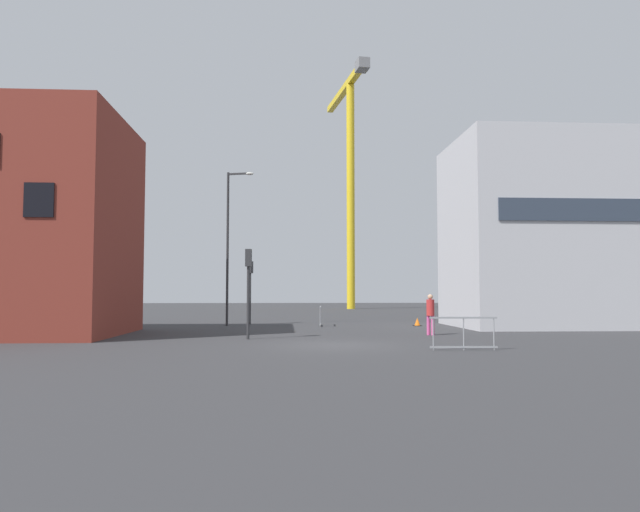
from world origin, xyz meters
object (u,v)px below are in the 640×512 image
object	(u,v)px
construction_crane	(350,158)
pedestrian_walking	(430,311)
traffic_cone_striped	(417,322)
traffic_light_corner	(250,282)
traffic_light_verge	(248,278)
streetlamp_tall	(230,237)

from	to	relation	value
construction_crane	pedestrian_walking	size ratio (longest dim) A/B	14.63
construction_crane	pedestrian_walking	distance (m)	43.26
traffic_cone_striped	pedestrian_walking	bearing A→B (deg)	-98.06
pedestrian_walking	traffic_light_corner	bearing A→B (deg)	132.13
traffic_light_corner	traffic_light_verge	bearing A→B (deg)	-87.22
traffic_light_corner	traffic_cone_striped	xyz separation A→B (m)	(9.36, -2.27, -2.28)
pedestrian_walking	traffic_cone_striped	size ratio (longest dim) A/B	3.95
streetlamp_tall	traffic_light_verge	bearing A→B (deg)	-80.58
streetlamp_tall	traffic_light_corner	distance (m)	2.99
construction_crane	streetlamp_tall	bearing A→B (deg)	-107.89
construction_crane	traffic_light_verge	world-z (taller)	construction_crane
construction_crane	traffic_cone_striped	world-z (taller)	construction_crane
streetlamp_tall	pedestrian_walking	bearing A→B (deg)	-40.15
construction_crane	streetlamp_tall	distance (m)	35.95
construction_crane	traffic_light_verge	size ratio (longest dim) A/B	7.23
traffic_light_verge	traffic_cone_striped	distance (m)	12.61
streetlamp_tall	traffic_cone_striped	xyz separation A→B (m)	(10.43, -0.98, -4.76)
streetlamp_tall	traffic_light_verge	distance (m)	10.15
traffic_light_corner	traffic_light_verge	size ratio (longest dim) A/B	1.02
streetlamp_tall	traffic_cone_striped	world-z (taller)	streetlamp_tall
construction_crane	streetlamp_tall	xyz separation A→B (m)	(-10.41, -32.27, -11.93)
traffic_light_corner	streetlamp_tall	bearing A→B (deg)	-129.86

